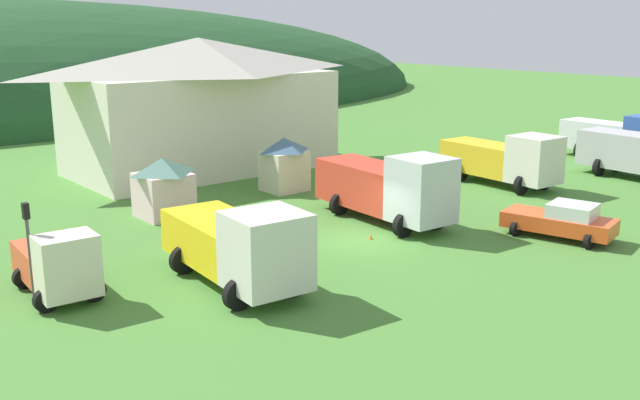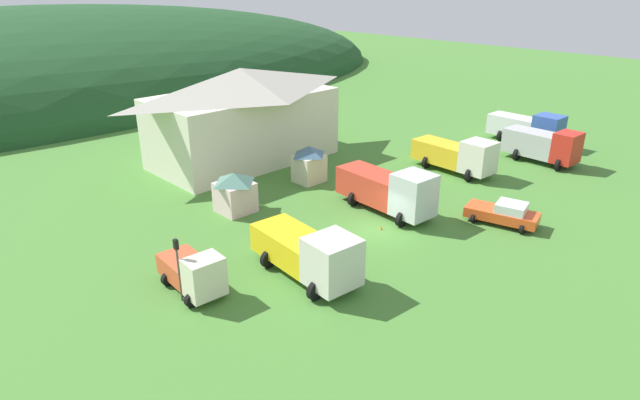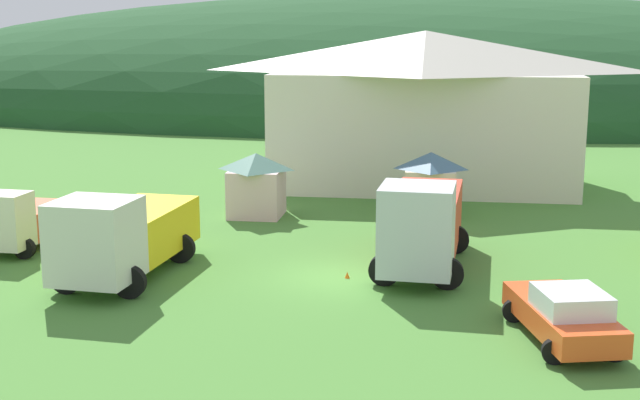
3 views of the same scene
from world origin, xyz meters
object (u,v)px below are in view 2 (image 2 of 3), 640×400
at_px(depot_building, 242,114).
at_px(traffic_light_west, 178,263).
at_px(service_pickup_orange, 504,213).
at_px(traffic_cone_near_pickup, 381,229).
at_px(light_truck_cream, 194,272).
at_px(crane_truck_red, 543,145).
at_px(tow_truck_silver, 389,189).
at_px(heavy_rig_striped, 458,155).
at_px(play_shed_pink, 235,192).
at_px(flatbed_truck_yellow, 310,253).
at_px(play_shed_cream, 309,163).
at_px(box_truck_blue, 528,127).

relative_size(depot_building, traffic_light_west, 4.79).
height_order(service_pickup_orange, traffic_cone_near_pickup, service_pickup_orange).
height_order(light_truck_cream, crane_truck_red, crane_truck_red).
bearing_deg(tow_truck_silver, heavy_rig_striped, 100.53).
relative_size(service_pickup_orange, traffic_light_west, 1.42).
distance_m(depot_building, heavy_rig_striped, 19.43).
bearing_deg(service_pickup_orange, heavy_rig_striped, 125.88).
bearing_deg(tow_truck_silver, traffic_light_west, -87.28).
height_order(light_truck_cream, service_pickup_orange, light_truck_cream).
distance_m(play_shed_pink, flatbed_truck_yellow, 10.90).
relative_size(play_shed_cream, traffic_light_west, 0.85).
bearing_deg(service_pickup_orange, box_truck_blue, 97.95).
bearing_deg(depot_building, traffic_light_west, -134.65).
bearing_deg(tow_truck_silver, depot_building, -175.02).
relative_size(tow_truck_silver, crane_truck_red, 1.20).
relative_size(play_shed_pink, traffic_cone_near_pickup, 6.50).
bearing_deg(traffic_cone_near_pickup, crane_truck_red, -2.93).
height_order(heavy_rig_striped, crane_truck_red, crane_truck_red).
bearing_deg(traffic_light_west, box_truck_blue, 1.30).
relative_size(play_shed_pink, box_truck_blue, 0.40).
distance_m(play_shed_pink, crane_truck_red, 28.76).
xyz_separation_m(flatbed_truck_yellow, traffic_light_west, (-6.47, 3.02, 0.63)).
xyz_separation_m(play_shed_pink, heavy_rig_striped, (18.83, -6.51, 0.10)).
relative_size(play_shed_cream, tow_truck_silver, 0.38).
relative_size(depot_building, play_shed_pink, 5.84).
distance_m(play_shed_cream, traffic_cone_near_pickup, 10.61).
xyz_separation_m(play_shed_cream, traffic_light_west, (-16.97, -8.37, 0.67)).
distance_m(flatbed_truck_yellow, tow_truck_silver, 10.72).
distance_m(traffic_light_west, traffic_cone_near_pickup, 14.53).
distance_m(play_shed_pink, light_truck_cream, 10.85).
distance_m(heavy_rig_striped, service_pickup_orange, 10.63).
bearing_deg(heavy_rig_striped, light_truck_cream, -85.63).
relative_size(depot_building, box_truck_blue, 2.33).
bearing_deg(traffic_cone_near_pickup, service_pickup_orange, -38.28).
height_order(play_shed_pink, crane_truck_red, crane_truck_red).
bearing_deg(depot_building, heavy_rig_striped, -53.86).
bearing_deg(heavy_rig_striped, tow_truck_silver, -80.53).
bearing_deg(crane_truck_red, play_shed_cream, -118.77).
height_order(play_shed_cream, light_truck_cream, play_shed_cream).
distance_m(play_shed_pink, service_pickup_orange, 18.99).
bearing_deg(play_shed_pink, depot_building, 50.33).
bearing_deg(flatbed_truck_yellow, depot_building, 157.80).
bearing_deg(crane_truck_red, traffic_light_west, -92.43).
relative_size(flatbed_truck_yellow, traffic_cone_near_pickup, 16.50).
xyz_separation_m(tow_truck_silver, box_truck_blue, (23.64, 1.18, -0.08)).
relative_size(heavy_rig_striped, traffic_cone_near_pickup, 16.50).
distance_m(tow_truck_silver, crane_truck_red, 19.08).
height_order(depot_building, box_truck_blue, depot_building).
bearing_deg(play_shed_pink, flatbed_truck_yellow, -103.05).
distance_m(depot_building, box_truck_blue, 28.84).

